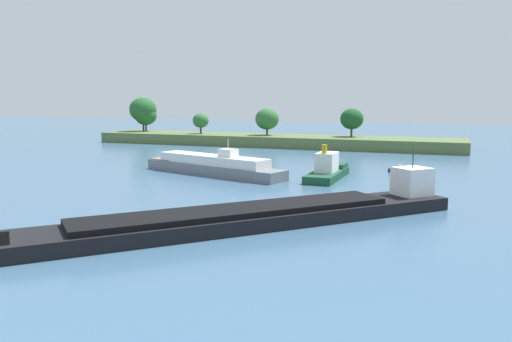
{
  "coord_description": "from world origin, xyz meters",
  "views": [
    {
      "loc": [
        31.35,
        -26.24,
        11.01
      ],
      "look_at": [
        6.86,
        38.2,
        1.2
      ],
      "focal_mm": 36.49,
      "sensor_mm": 36.0,
      "label": 1
    }
  ],
  "objects_px": {
    "cargo_barge": "(262,214)",
    "small_motorboat": "(402,170)",
    "white_riverboat": "(213,166)",
    "tugboat": "(328,170)"
  },
  "relations": [
    {
      "from": "tugboat",
      "to": "white_riverboat",
      "type": "bearing_deg",
      "value": -172.48
    },
    {
      "from": "cargo_barge",
      "to": "white_riverboat",
      "type": "xyz_separation_m",
      "value": [
        -16.92,
        25.41,
        0.37
      ]
    },
    {
      "from": "small_motorboat",
      "to": "tugboat",
      "type": "bearing_deg",
      "value": -130.26
    },
    {
      "from": "cargo_barge",
      "to": "small_motorboat",
      "type": "distance_m",
      "value": 38.92
    },
    {
      "from": "white_riverboat",
      "to": "tugboat",
      "type": "bearing_deg",
      "value": 7.52
    },
    {
      "from": "tugboat",
      "to": "small_motorboat",
      "type": "relative_size",
      "value": 3.08
    },
    {
      "from": "cargo_barge",
      "to": "small_motorboat",
      "type": "relative_size",
      "value": 8.24
    },
    {
      "from": "tugboat",
      "to": "small_motorboat",
      "type": "distance_m",
      "value": 13.74
    },
    {
      "from": "white_riverboat",
      "to": "tugboat",
      "type": "height_order",
      "value": "white_riverboat"
    },
    {
      "from": "white_riverboat",
      "to": "small_motorboat",
      "type": "height_order",
      "value": "white_riverboat"
    }
  ]
}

